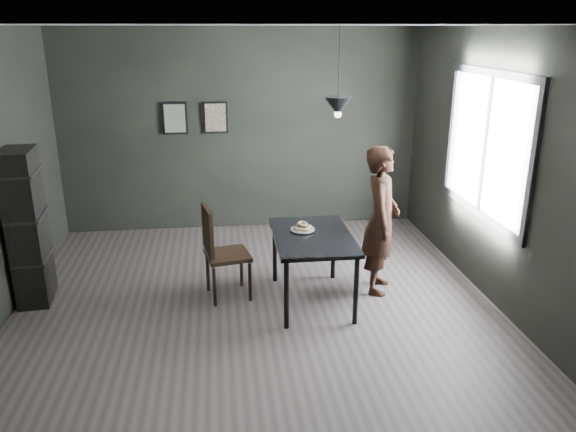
{
  "coord_description": "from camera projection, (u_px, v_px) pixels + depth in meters",
  "views": [
    {
      "loc": [
        -0.33,
        -5.34,
        2.79
      ],
      "look_at": [
        0.35,
        0.05,
        0.95
      ],
      "focal_mm": 35.0,
      "sensor_mm": 36.0,
      "label": 1
    }
  ],
  "objects": [
    {
      "name": "window_assembly",
      "position": [
        485.0,
        145.0,
        5.92
      ],
      "size": [
        0.04,
        1.96,
        1.56
      ],
      "color": "white",
      "rests_on": "ground"
    },
    {
      "name": "pendant_lamp",
      "position": [
        338.0,
        106.0,
        5.49
      ],
      "size": [
        0.28,
        0.28,
        0.86
      ],
      "color": "black",
      "rests_on": "ground"
    },
    {
      "name": "cafe_table",
      "position": [
        313.0,
        242.0,
        5.81
      ],
      "size": [
        0.8,
        1.2,
        0.75
      ],
      "color": "black",
      "rests_on": "ground"
    },
    {
      "name": "back_wall",
      "position": [
        241.0,
        131.0,
        7.85
      ],
      "size": [
        5.0,
        0.1,
        2.8
      ],
      "primitive_type": "cube",
      "color": "black",
      "rests_on": "ground"
    },
    {
      "name": "donut_pile",
      "position": [
        303.0,
        227.0,
        5.89
      ],
      "size": [
        0.21,
        0.21,
        0.09
      ],
      "rotation": [
        0.0,
        0.0,
        0.29
      ],
      "color": "beige",
      "rests_on": "white_plate"
    },
    {
      "name": "white_plate",
      "position": [
        303.0,
        230.0,
        5.9
      ],
      "size": [
        0.23,
        0.23,
        0.01
      ],
      "primitive_type": "cylinder",
      "color": "silver",
      "rests_on": "cafe_table"
    },
    {
      "name": "framed_print_left",
      "position": [
        175.0,
        118.0,
        7.65
      ],
      "size": [
        0.34,
        0.04,
        0.44
      ],
      "color": "black",
      "rests_on": "ground"
    },
    {
      "name": "framed_print_right",
      "position": [
        215.0,
        118.0,
        7.71
      ],
      "size": [
        0.34,
        0.04,
        0.44
      ],
      "color": "black",
      "rests_on": "ground"
    },
    {
      "name": "ceiling",
      "position": [
        250.0,
        25.0,
        5.05
      ],
      "size": [
        5.0,
        5.0,
        0.02
      ],
      "color": "silver",
      "rests_on": "ground"
    },
    {
      "name": "shelf_unit",
      "position": [
        27.0,
        228.0,
        5.79
      ],
      "size": [
        0.36,
        0.57,
        1.64
      ],
      "primitive_type": "cube",
      "rotation": [
        0.0,
        0.0,
        0.09
      ],
      "color": "black",
      "rests_on": "ground"
    },
    {
      "name": "ground",
      "position": [
        256.0,
        304.0,
        5.95
      ],
      "size": [
        5.0,
        5.0,
        0.0
      ],
      "primitive_type": "plane",
      "color": "#3B3533",
      "rests_on": "ground"
    },
    {
      "name": "woman",
      "position": [
        381.0,
        220.0,
        6.03
      ],
      "size": [
        0.56,
        0.69,
        1.62
      ],
      "primitive_type": "imported",
      "rotation": [
        0.0,
        0.0,
        1.24
      ],
      "color": "black",
      "rests_on": "ground"
    },
    {
      "name": "wood_chair",
      "position": [
        219.0,
        247.0,
        5.92
      ],
      "size": [
        0.52,
        0.52,
        1.03
      ],
      "rotation": [
        0.0,
        0.0,
        0.2
      ],
      "color": "black",
      "rests_on": "ground"
    }
  ]
}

